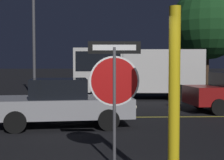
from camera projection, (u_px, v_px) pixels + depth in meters
road_center_stripe at (90, 117)px, 10.82m from camera, size 37.36×0.12×0.01m
stop_sign at (114, 80)px, 5.55m from camera, size 0.94×0.06×2.25m
yellow_pole_right at (174, 103)px, 4.27m from camera, size 0.16×0.16×2.63m
passing_car_2 at (63, 103)px, 9.34m from camera, size 4.28×2.20×1.42m
delivery_truck at (133, 70)px, 16.88m from camera, size 6.83×2.88×2.69m
street_lamp at (33, 7)px, 16.41m from camera, size 0.39×0.39×8.21m
tree_0 at (207, 23)px, 22.09m from camera, size 5.15×5.15×7.34m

